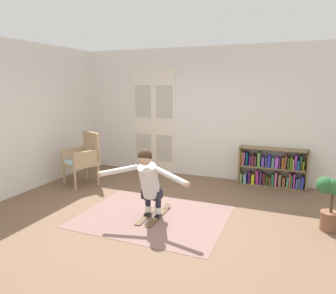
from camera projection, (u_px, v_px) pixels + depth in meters
ground_plane at (158, 219)px, 4.87m from camera, size 7.20×7.20×0.00m
back_wall at (204, 113)px, 6.95m from camera, size 6.00×0.10×2.90m
side_wall_left at (26, 117)px, 6.06m from camera, size 0.10×6.00×2.90m
double_door at (154, 121)px, 7.39m from camera, size 1.22×0.05×2.45m
rug at (153, 216)px, 4.96m from camera, size 2.29×1.80×0.01m
bookshelf at (272, 169)px, 6.40m from camera, size 1.36×0.30×0.80m
wicker_chair at (84, 157)px, 6.53m from camera, size 0.80×0.80×1.10m
potted_plant at (330, 199)px, 4.39m from camera, size 0.37×0.29×0.80m
skis_pair at (154, 214)px, 4.99m from camera, size 0.29×0.85×0.07m
person_skier at (149, 179)px, 4.69m from camera, size 1.46×0.57×1.08m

